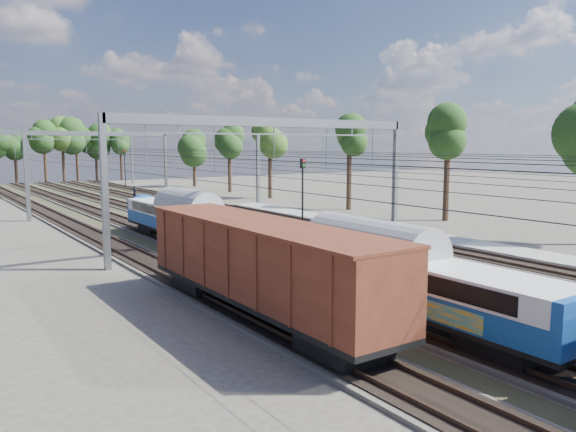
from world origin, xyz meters
TOP-DOWN VIEW (x-y plane):
  - track_bed at (-0.00, 45.00)m, footprint 21.00×130.00m
  - platform at (12.00, 20.00)m, footprint 3.00×70.00m
  - catenary at (0.33, 52.69)m, footprint 25.65×130.00m
  - tree_belt at (4.23, 98.25)m, footprint 39.64×98.64m
  - emu_train at (-4.50, 14.83)m, footprint 2.70×57.16m
  - freight_boxcar at (-9.00, 17.11)m, footprint 3.17×15.29m
  - worker at (4.27, 71.21)m, footprint 0.63×0.75m
  - signal_near at (4.37, 32.76)m, footprint 0.42×0.39m
  - signal_far at (8.73, 88.58)m, footprint 0.44×0.40m

SIDE VIEW (x-z plane):
  - track_bed at x=0.00m, z-range -0.07..0.27m
  - platform at x=12.00m, z-range 0.00..0.30m
  - worker at x=4.27m, z-range 0.00..1.75m
  - emu_train at x=-4.50m, z-range 0.35..4.29m
  - freight_boxcar at x=-9.00m, z-range 0.43..4.38m
  - signal_near at x=4.37m, z-range 0.82..6.96m
  - signal_far at x=8.73m, z-range 0.83..7.10m
  - catenary at x=0.33m, z-range 1.90..10.90m
  - tree_belt at x=4.23m, z-range 1.94..13.98m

